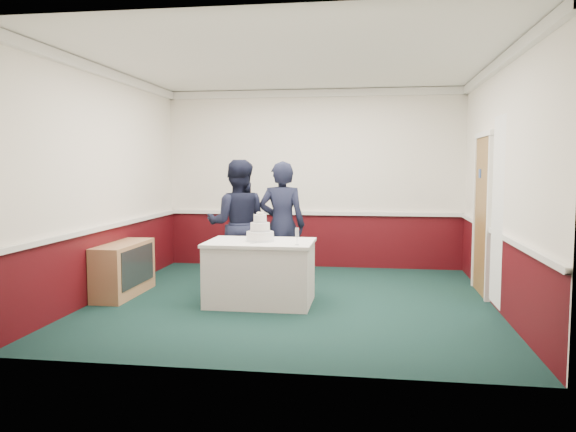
# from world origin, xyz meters

# --- Properties ---
(ground) EXTENTS (5.00, 5.00, 0.00)m
(ground) POSITION_xyz_m (0.00, 0.00, 0.00)
(ground) COLOR #132F2B
(ground) RESTS_ON ground
(room_shell) EXTENTS (5.00, 5.00, 3.00)m
(room_shell) POSITION_xyz_m (0.08, 0.61, 1.97)
(room_shell) COLOR white
(room_shell) RESTS_ON ground
(sideboard) EXTENTS (0.41, 1.20, 0.70)m
(sideboard) POSITION_xyz_m (-2.28, -0.01, 0.35)
(sideboard) COLOR #A3744F
(sideboard) RESTS_ON ground
(cake_table) EXTENTS (1.32, 0.92, 0.79)m
(cake_table) POSITION_xyz_m (-0.39, -0.19, 0.40)
(cake_table) COLOR white
(cake_table) RESTS_ON ground
(wedding_cake) EXTENTS (0.35, 0.35, 0.36)m
(wedding_cake) POSITION_xyz_m (-0.39, -0.19, 0.90)
(wedding_cake) COLOR white
(wedding_cake) RESTS_ON cake_table
(cake_knife) EXTENTS (0.11, 0.21, 0.00)m
(cake_knife) POSITION_xyz_m (-0.42, -0.39, 0.79)
(cake_knife) COLOR silver
(cake_knife) RESTS_ON cake_table
(champagne_flute) EXTENTS (0.05, 0.05, 0.21)m
(champagne_flute) POSITION_xyz_m (0.11, -0.47, 0.93)
(champagne_flute) COLOR silver
(champagne_flute) RESTS_ON cake_table
(person_man) EXTENTS (0.96, 0.80, 1.81)m
(person_man) POSITION_xyz_m (-0.88, 0.68, 0.91)
(person_man) COLOR black
(person_man) RESTS_ON ground
(person_woman) EXTENTS (0.66, 0.43, 1.79)m
(person_woman) POSITION_xyz_m (-0.26, 0.73, 0.89)
(person_woman) COLOR black
(person_woman) RESTS_ON ground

